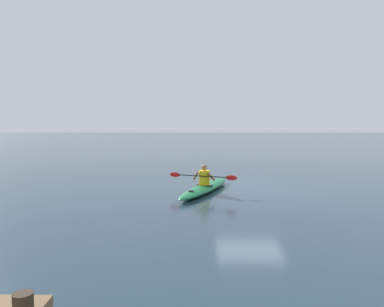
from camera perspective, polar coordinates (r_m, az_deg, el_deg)
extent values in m
plane|color=#233847|center=(14.57, 8.72, -5.05)|extent=(160.00, 160.00, 0.00)
ellipsoid|color=#19723F|center=(13.46, 2.00, -5.23)|extent=(2.22, 4.43, 0.27)
torus|color=black|center=(13.36, 1.88, -4.80)|extent=(0.77, 0.77, 0.04)
cylinder|color=black|center=(12.19, -0.14, -5.67)|extent=(0.18, 0.18, 0.02)
cylinder|color=yellow|center=(13.31, 1.86, -3.66)|extent=(0.38, 0.38, 0.50)
sphere|color=#936B4C|center=(13.26, 1.87, -2.11)|extent=(0.21, 0.21, 0.21)
cylinder|color=black|center=(13.11, 1.57, -3.43)|extent=(1.95, 0.77, 0.03)
ellipsoid|color=red|center=(12.79, 5.95, -3.66)|extent=(0.39, 0.18, 0.17)
ellipsoid|color=red|center=(13.50, -2.58, -3.20)|extent=(0.39, 0.18, 0.17)
cylinder|color=#936B4C|center=(13.13, 2.94, -3.51)|extent=(0.31, 0.16, 0.34)
cylinder|color=#936B4C|center=(13.32, 0.57, -3.38)|extent=(0.25, 0.26, 0.34)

